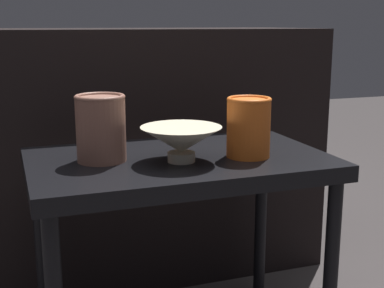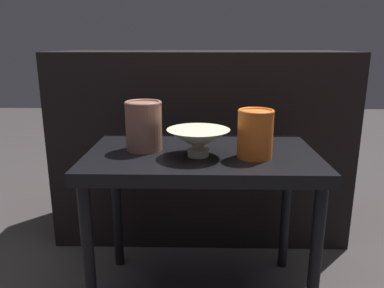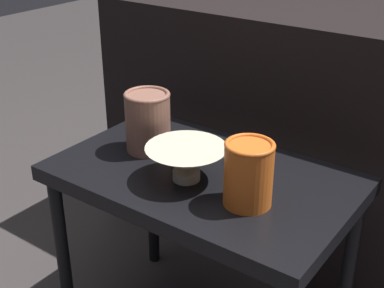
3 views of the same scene
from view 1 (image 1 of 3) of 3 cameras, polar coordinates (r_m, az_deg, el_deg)
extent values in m
cube|color=black|center=(1.33, -1.43, -2.13)|extent=(0.73, 0.45, 0.04)
cylinder|color=black|center=(1.40, 14.57, -13.45)|extent=(0.04, 0.04, 0.50)
cylinder|color=black|center=(1.54, -15.71, -11.05)|extent=(0.04, 0.04, 0.50)
cylinder|color=black|center=(1.71, 7.32, -8.31)|extent=(0.04, 0.04, 0.50)
cube|color=black|center=(1.89, -6.80, -0.74)|extent=(1.29, 0.50, 0.84)
cylinder|color=beige|center=(1.27, -1.15, -1.39)|extent=(0.07, 0.07, 0.02)
cone|color=beige|center=(1.26, -1.16, 0.47)|extent=(0.19, 0.19, 0.06)
cylinder|color=brown|center=(1.28, -9.69, 1.56)|extent=(0.12, 0.12, 0.15)
torus|color=brown|center=(1.27, -9.82, 4.96)|extent=(0.12, 0.12, 0.01)
cylinder|color=orange|center=(1.31, 6.05, 1.68)|extent=(0.11, 0.11, 0.14)
torus|color=orange|center=(1.30, 6.13, 4.75)|extent=(0.11, 0.11, 0.01)
camera|label=2|loc=(0.40, 62.28, 7.73)|focal=35.00mm
camera|label=3|loc=(1.13, 59.39, 22.68)|focal=50.00mm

